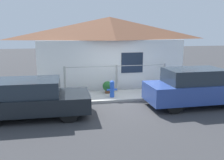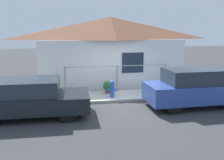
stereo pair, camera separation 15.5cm
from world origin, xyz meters
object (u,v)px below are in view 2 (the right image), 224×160
at_px(car_left, 31,98).
at_px(car_right, 196,88).
at_px(fire_hydrant, 112,88).
at_px(potted_plant_near_hydrant, 108,87).

bearing_deg(car_left, car_right, 1.62).
bearing_deg(car_right, fire_hydrant, 152.79).
xyz_separation_m(car_right, potted_plant_near_hydrant, (-3.11, 2.28, -0.34)).
bearing_deg(fire_hydrant, potted_plant_near_hydrant, 94.96).
height_order(car_right, fire_hydrant, car_right).
xyz_separation_m(car_left, potted_plant_near_hydrant, (3.09, 2.27, -0.26)).
distance_m(car_right, potted_plant_near_hydrant, 3.87).
distance_m(car_left, car_right, 6.19).
height_order(car_right, potted_plant_near_hydrant, car_right).
bearing_deg(potted_plant_near_hydrant, car_left, -143.60).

